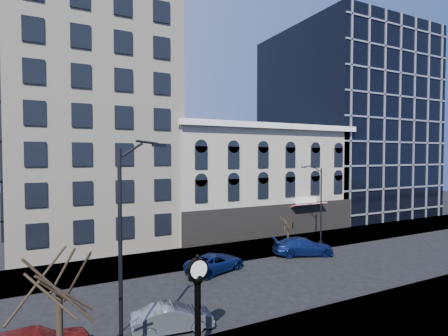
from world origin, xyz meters
TOP-DOWN VIEW (x-y plane):
  - ground at (0.00, 0.00)m, footprint 160.00×160.00m
  - sidewalk_far at (0.00, 8.00)m, footprint 160.00×6.00m
  - cream_tower at (-6.11, 18.88)m, footprint 15.90×15.40m
  - victorian_row at (12.00, 15.89)m, footprint 22.60×11.19m
  - glass_office at (32.00, 20.91)m, footprint 20.00×20.15m
  - street_clock at (-4.49, -6.24)m, footprint 1.01×1.01m
  - street_lamp_near at (-7.10, -5.78)m, footprint 2.43×1.01m
  - street_lamp_far at (13.24, 6.13)m, footprint 2.05×0.69m
  - bare_tree_near at (-10.08, -7.74)m, footprint 4.01×4.01m
  - bare_tree_far at (10.77, 7.30)m, footprint 2.00×2.00m
  - car_near_b at (-4.78, -3.59)m, footprint 4.27×1.95m
  - car_far_a at (1.13, 3.76)m, footprint 5.47×3.76m
  - car_far_b at (10.08, 4.19)m, footprint 5.86×4.02m

SIDE VIEW (x-z plane):
  - ground at x=0.00m, z-range 0.00..0.00m
  - sidewalk_far at x=0.00m, z-range 0.00..0.12m
  - car_near_b at x=-4.78m, z-range 0.00..1.36m
  - car_far_a at x=1.13m, z-range 0.00..1.39m
  - car_far_b at x=10.08m, z-range 0.00..1.57m
  - street_clock at x=-4.49m, z-range -0.09..4.37m
  - bare_tree_far at x=10.77m, z-range 0.98..4.41m
  - bare_tree_near at x=-10.08m, z-range 1.88..8.76m
  - victorian_row at x=12.00m, z-range -0.25..12.25m
  - street_lamp_far at x=13.24m, z-range 2.17..10.22m
  - street_lamp_near at x=-7.10m, z-range 2.59..12.27m
  - glass_office at x=32.00m, z-range 0.00..28.00m
  - cream_tower at x=-6.11m, z-range -1.93..40.57m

